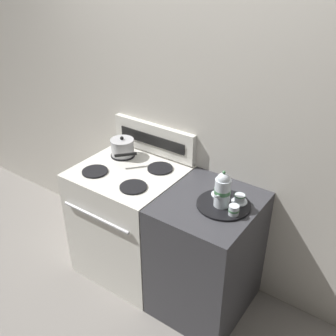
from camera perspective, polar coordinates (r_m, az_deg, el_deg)
ground_plane at (r=3.22m, az=-0.74°, el=-15.81°), size 6.00×6.00×0.00m
wall_back at (r=2.81m, az=3.42°, el=4.56°), size 6.00×0.05×2.20m
stove at (r=3.06m, az=-5.43°, el=-7.55°), size 0.73×0.70×0.90m
control_panel at (r=2.97m, az=-2.09°, el=4.26°), size 0.72×0.05×0.23m
side_counter at (r=2.76m, az=5.59°, el=-12.49°), size 0.59×0.67×0.89m
saucepan at (r=2.98m, az=-6.63°, el=3.03°), size 0.27×0.26×0.15m
serving_tray at (r=2.46m, az=8.07°, el=-5.28°), size 0.34×0.34×0.01m
teapot at (r=2.38m, az=7.90°, el=-3.13°), size 0.10×0.16×0.24m
teacup_left at (r=2.47m, az=10.35°, el=-4.38°), size 0.10×0.10×0.05m
teacup_right at (r=2.52m, az=7.44°, el=-3.38°), size 0.10×0.10×0.05m
creamer_jug at (r=2.36m, az=9.52°, el=-6.03°), size 0.06×0.06×0.06m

